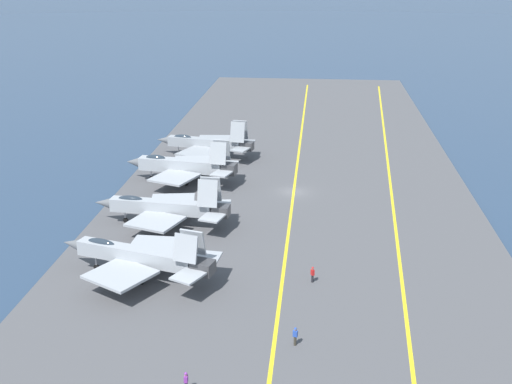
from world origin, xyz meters
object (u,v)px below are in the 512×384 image
(parked_jet_third, at_px, (183,166))
(crew_blue_vest, at_px, (295,335))
(parked_jet_second, at_px, (165,207))
(crew_purple_vest, at_px, (186,381))
(parked_jet_fourth, at_px, (207,143))
(parked_jet_nearest, at_px, (139,256))
(crew_red_vest, at_px, (313,274))

(parked_jet_third, bearing_deg, crew_blue_vest, -156.05)
(parked_jet_second, relative_size, parked_jet_third, 1.02)
(parked_jet_third, distance_m, crew_purple_vest, 48.68)
(parked_jet_third, bearing_deg, parked_jet_fourth, -6.00)
(parked_jet_nearest, height_order, parked_jet_third, parked_jet_third)
(parked_jet_second, distance_m, crew_blue_vest, 29.80)
(parked_jet_second, height_order, crew_purple_vest, parked_jet_second)
(crew_purple_vest, height_order, crew_blue_vest, crew_blue_vest)
(parked_jet_nearest, relative_size, parked_jet_fourth, 1.05)
(crew_red_vest, bearing_deg, parked_jet_fourth, 23.11)
(parked_jet_second, relative_size, crew_red_vest, 10.02)
(crew_blue_vest, height_order, crew_red_vest, same)
(crew_blue_vest, distance_m, crew_red_vest, 11.53)
(parked_jet_fourth, xyz_separation_m, crew_purple_vest, (-60.50, -8.78, -1.50))
(parked_jet_second, height_order, parked_jet_fourth, parked_jet_fourth)
(parked_jet_second, height_order, crew_red_vest, parked_jet_second)
(parked_jet_second, xyz_separation_m, crew_blue_vest, (-24.50, -16.91, -1.47))
(parked_jet_second, xyz_separation_m, parked_jet_fourth, (29.05, -0.22, -0.00))
(parked_jet_second, bearing_deg, parked_jet_third, 4.05)
(parked_jet_third, distance_m, crew_red_vest, 35.02)
(parked_jet_fourth, bearing_deg, crew_red_vest, -156.89)
(parked_jet_third, distance_m, crew_blue_vest, 44.49)
(parked_jet_fourth, distance_m, crew_purple_vest, 61.16)
(parked_jet_second, height_order, crew_blue_vest, parked_jet_second)
(parked_jet_third, xyz_separation_m, crew_red_vest, (-29.17, -19.32, -1.64))
(parked_jet_nearest, distance_m, crew_blue_vest, 19.46)
(crew_purple_vest, distance_m, crew_blue_vest, 10.54)
(parked_jet_nearest, relative_size, crew_red_vest, 10.17)
(parked_jet_nearest, distance_m, parked_jet_third, 30.12)
(parked_jet_second, bearing_deg, crew_blue_vest, -145.38)
(crew_purple_vest, bearing_deg, parked_jet_fourth, 8.25)
(parked_jet_third, height_order, crew_purple_vest, parked_jet_third)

